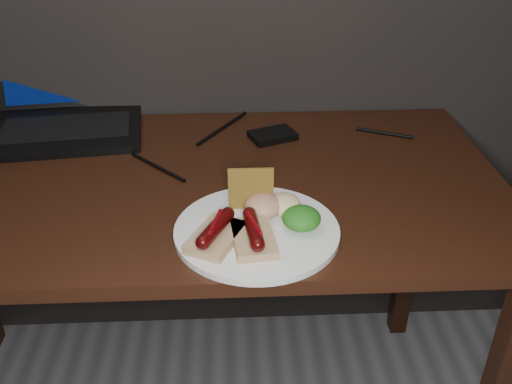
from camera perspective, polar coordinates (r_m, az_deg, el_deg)
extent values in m
cube|color=#33190C|center=(1.23, -8.13, 0.74)|extent=(1.40, 0.70, 0.03)
cube|color=#33190C|center=(1.76, 15.24, -4.48)|extent=(0.05, 0.05, 0.72)
cube|color=black|center=(1.48, -18.44, 5.83)|extent=(0.39, 0.31, 0.02)
cube|color=black|center=(1.48, -18.50, 6.19)|extent=(0.32, 0.18, 0.00)
cube|color=black|center=(1.60, -18.45, 12.39)|extent=(0.37, 0.13, 0.23)
cube|color=#081650|center=(1.60, -18.45, 12.39)|extent=(0.33, 0.11, 0.20)
cube|color=black|center=(1.38, 1.68, 5.68)|extent=(0.12, 0.11, 0.02)
cylinder|color=black|center=(1.27, -9.79, 2.48)|extent=(0.13, 0.13, 0.01)
cylinder|color=black|center=(1.43, -3.38, 6.41)|extent=(0.13, 0.19, 0.01)
cylinder|color=black|center=(1.44, 12.74, 5.77)|extent=(0.13, 0.07, 0.01)
cylinder|color=black|center=(1.44, -23.57, 3.92)|extent=(0.06, 0.20, 0.01)
cylinder|color=white|center=(1.03, 0.08, -3.90)|extent=(0.38, 0.38, 0.01)
cube|color=tan|center=(1.00, -4.01, -4.55)|extent=(0.11, 0.13, 0.02)
cylinder|color=#4A0604|center=(0.98, -4.05, -3.58)|extent=(0.06, 0.10, 0.02)
sphere|color=#4A0604|center=(0.95, -5.35, -5.06)|extent=(0.02, 0.02, 0.02)
sphere|color=#4A0604|center=(1.02, -2.85, -2.20)|extent=(0.02, 0.02, 0.02)
cylinder|color=#620408|center=(0.98, -4.08, -2.97)|extent=(0.03, 0.07, 0.01)
cube|color=tan|center=(0.99, -0.26, -4.67)|extent=(0.08, 0.12, 0.02)
cylinder|color=#4A0604|center=(0.98, -0.26, -3.69)|extent=(0.04, 0.10, 0.02)
sphere|color=#4A0604|center=(0.94, 0.17, -5.31)|extent=(0.03, 0.02, 0.02)
sphere|color=#4A0604|center=(1.02, -0.67, -2.20)|extent=(0.03, 0.02, 0.02)
cylinder|color=#620408|center=(0.97, -0.27, -3.08)|extent=(0.03, 0.07, 0.01)
cube|color=#AF8530|center=(1.07, -0.52, 0.34)|extent=(0.09, 0.01, 0.08)
ellipsoid|color=#1A6213|center=(1.03, 4.57, -2.63)|extent=(0.07, 0.07, 0.04)
ellipsoid|color=maroon|center=(1.06, 0.78, -1.36)|extent=(0.07, 0.07, 0.04)
ellipsoid|color=white|center=(1.07, 2.79, -1.23)|extent=(0.06, 0.06, 0.04)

